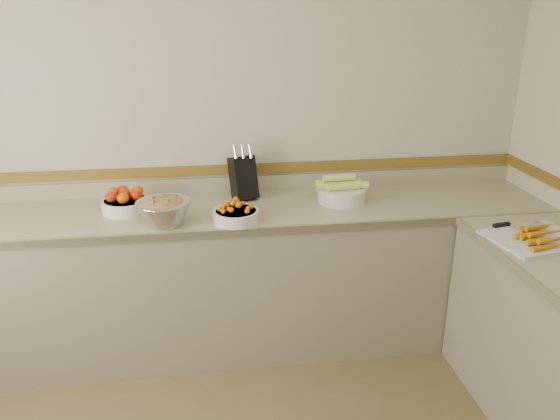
{
  "coord_description": "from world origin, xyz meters",
  "views": [
    {
      "loc": [
        -0.03,
        -1.33,
        2.01
      ],
      "look_at": [
        0.35,
        1.35,
        1.0
      ],
      "focal_mm": 35.0,
      "sensor_mm": 36.0,
      "label": 1
    }
  ],
  "objects": [
    {
      "name": "tomato_bowl",
      "position": [
        -0.5,
        1.72,
        0.96
      ],
      "size": [
        0.27,
        0.27,
        0.13
      ],
      "color": "silver",
      "rests_on": "counter_back"
    },
    {
      "name": "knife_block",
      "position": [
        0.2,
        1.86,
        1.04
      ],
      "size": [
        0.19,
        0.21,
        0.34
      ],
      "color": "black",
      "rests_on": "counter_back"
    },
    {
      "name": "corn_bowl",
      "position": [
        0.78,
        1.71,
        0.96
      ],
      "size": [
        0.32,
        0.29,
        0.17
      ],
      "color": "silver",
      "rests_on": "counter_back"
    },
    {
      "name": "cutting_board",
      "position": [
        1.61,
        1.0,
        0.92
      ],
      "size": [
        0.52,
        0.44,
        0.07
      ],
      "color": "silver",
      "rests_on": "counter_right"
    },
    {
      "name": "rhubarb_bowl",
      "position": [
        -0.26,
        1.47,
        0.99
      ],
      "size": [
        0.3,
        0.3,
        0.17
      ],
      "color": "#B2B2BA",
      "rests_on": "counter_back"
    },
    {
      "name": "cherry_tomato_bowl",
      "position": [
        0.12,
        1.47,
        0.95
      ],
      "size": [
        0.26,
        0.26,
        0.13
      ],
      "color": "silver",
      "rests_on": "counter_back"
    },
    {
      "name": "back_wall",
      "position": [
        0.0,
        2.0,
        1.3
      ],
      "size": [
        4.0,
        0.0,
        4.0
      ],
      "primitive_type": "plane",
      "rotation": [
        1.57,
        0.0,
        0.0
      ],
      "color": "#B4AF95",
      "rests_on": "ground_plane"
    },
    {
      "name": "counter_back",
      "position": [
        0.0,
        1.68,
        0.45
      ],
      "size": [
        4.0,
        0.65,
        1.08
      ],
      "color": "gray",
      "rests_on": "ground_plane"
    }
  ]
}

